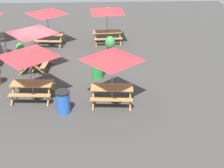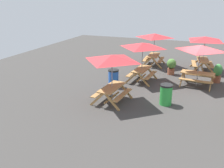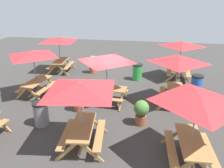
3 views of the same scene
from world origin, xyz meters
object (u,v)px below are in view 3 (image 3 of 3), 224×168
(picnic_table_5, at_px, (33,57))
(trash_bin_blue, at_px, (197,84))
(picnic_table_1, at_px, (59,42))
(picnic_table_7, at_px, (80,92))
(picnic_table_0, at_px, (181,46))
(trash_bin_gray, at_px, (41,114))
(potted_plant_1, at_px, (78,99))
(trash_bin_green, at_px, (137,72))
(picnic_table_2, at_px, (197,103))
(potted_plant_0, at_px, (92,63))
(picnic_table_4, at_px, (178,63))
(potted_plant_2, at_px, (141,111))
(picnic_table_3, at_px, (107,62))

(picnic_table_5, relative_size, trash_bin_blue, 2.38)
(picnic_table_1, height_order, picnic_table_7, same)
(picnic_table_0, bearing_deg, trash_bin_gray, 141.83)
(potted_plant_1, bearing_deg, trash_bin_green, -27.94)
(picnic_table_2, distance_m, potted_plant_1, 5.16)
(potted_plant_0, bearing_deg, picnic_table_4, -126.74)
(trash_bin_blue, bearing_deg, potted_plant_1, 117.77)
(trash_bin_gray, bearing_deg, picnic_table_2, -101.83)
(potted_plant_0, bearing_deg, trash_bin_blue, -109.65)
(potted_plant_1, bearing_deg, trash_bin_gray, 142.08)
(picnic_table_4, bearing_deg, trash_bin_gray, 121.68)
(potted_plant_0, bearing_deg, picnic_table_5, 153.42)
(trash_bin_gray, distance_m, potted_plant_2, 3.87)
(picnic_table_1, xyz_separation_m, picnic_table_2, (-7.40, -7.13, 0.00))
(picnic_table_3, distance_m, trash_bin_green, 3.77)
(picnic_table_0, height_order, potted_plant_1, picnic_table_0)
(picnic_table_2, height_order, trash_bin_gray, picnic_table_2)
(picnic_table_4, distance_m, picnic_table_5, 6.75)
(trash_bin_gray, distance_m, trash_bin_green, 6.52)
(picnic_table_3, relative_size, trash_bin_gray, 2.38)
(picnic_table_2, height_order, picnic_table_4, same)
(trash_bin_blue, bearing_deg, picnic_table_3, 112.94)
(potted_plant_1, bearing_deg, picnic_table_3, -46.52)
(picnic_table_1, height_order, picnic_table_3, same)
(potted_plant_1, bearing_deg, potted_plant_0, 7.89)
(picnic_table_4, distance_m, potted_plant_1, 4.61)
(picnic_table_2, bearing_deg, picnic_table_1, 41.36)
(picnic_table_5, distance_m, potted_plant_2, 5.82)
(picnic_table_2, bearing_deg, trash_bin_blue, -14.22)
(picnic_table_5, bearing_deg, picnic_table_3, -87.66)
(trash_bin_blue, distance_m, trash_bin_gray, 7.69)
(picnic_table_1, relative_size, trash_bin_green, 2.88)
(picnic_table_1, relative_size, picnic_table_3, 1.21)
(picnic_table_7, xyz_separation_m, trash_bin_blue, (5.14, -4.48, -1.49))
(trash_bin_gray, distance_m, potted_plant_1, 1.72)
(picnic_table_3, distance_m, trash_bin_blue, 4.93)
(picnic_table_0, bearing_deg, picnic_table_7, 156.74)
(trash_bin_blue, xyz_separation_m, trash_bin_gray, (-4.20, 6.45, 0.00))
(picnic_table_1, bearing_deg, potted_plant_0, -91.71)
(trash_bin_gray, bearing_deg, potted_plant_1, -37.92)
(picnic_table_1, bearing_deg, picnic_table_3, -139.37)
(picnic_table_0, height_order, trash_bin_gray, picnic_table_0)
(picnic_table_0, height_order, picnic_table_5, same)
(trash_bin_gray, height_order, trash_bin_green, same)
(picnic_table_5, height_order, picnic_table_7, same)
(picnic_table_1, relative_size, picnic_table_2, 1.21)
(trash_bin_gray, bearing_deg, potted_plant_2, -79.25)
(picnic_table_0, distance_m, trash_bin_gray, 8.61)
(picnic_table_2, height_order, trash_bin_green, picnic_table_2)
(picnic_table_2, relative_size, potted_plant_2, 2.28)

